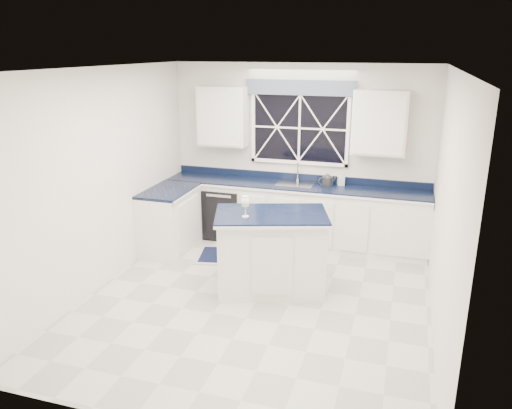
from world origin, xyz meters
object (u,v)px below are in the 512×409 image
(kettle, at_px, (327,180))
(soap_bottle, at_px, (341,179))
(dishwasher, at_px, (227,211))
(island, at_px, (271,251))
(wine_glass, at_px, (245,203))
(faucet, at_px, (298,171))

(kettle, xyz_separation_m, soap_bottle, (0.19, 0.09, 0.02))
(dishwasher, bearing_deg, kettle, 2.63)
(kettle, bearing_deg, island, -127.54)
(soap_bottle, bearing_deg, island, -108.78)
(island, xyz_separation_m, kettle, (0.40, 1.67, 0.52))
(soap_bottle, bearing_deg, kettle, -155.92)
(dishwasher, relative_size, soap_bottle, 3.98)
(soap_bottle, bearing_deg, wine_glass, -113.49)
(faucet, height_order, kettle, faucet)
(dishwasher, xyz_separation_m, island, (1.18, -1.60, 0.09))
(faucet, distance_m, soap_bottle, 0.68)
(soap_bottle, bearing_deg, dishwasher, -174.87)
(island, bearing_deg, faucet, 74.85)
(faucet, height_order, wine_glass, wine_glass)
(faucet, relative_size, island, 0.20)
(faucet, xyz_separation_m, island, (0.08, -1.79, -0.60))
(dishwasher, xyz_separation_m, faucet, (1.10, 0.19, 0.69))
(wine_glass, xyz_separation_m, soap_bottle, (0.86, 1.97, -0.13))
(dishwasher, xyz_separation_m, kettle, (1.58, 0.07, 0.62))
(dishwasher, relative_size, faucet, 2.72)
(island, xyz_separation_m, soap_bottle, (0.60, 1.76, 0.54))
(island, height_order, soap_bottle, soap_bottle)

